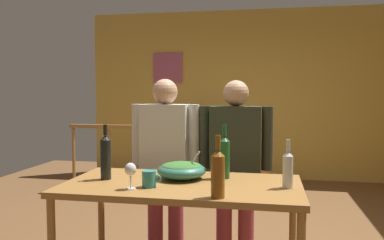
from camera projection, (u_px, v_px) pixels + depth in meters
The scene contains 15 objects.
back_wall at pixel (246, 95), 6.64m from camera, with size 5.24×0.10×2.76m, color gold.
framed_picture at pixel (168, 68), 6.80m from camera, with size 0.50×0.03×0.51m, color #B05274.
stair_railing at pixel (197, 151), 5.44m from camera, with size 2.80×0.10×1.01m.
tv_console at pixel (200, 166), 6.51m from camera, with size 0.90×0.40×0.45m, color #38281E.
flat_screen_tv at pixel (199, 134), 6.45m from camera, with size 0.70×0.12×0.51m.
serving_table at pixel (182, 194), 2.67m from camera, with size 1.56×0.82×0.82m.
salad_bowl at pixel (182, 169), 2.79m from camera, with size 0.34×0.34×0.20m.
wine_glass at pixel (130, 171), 2.48m from camera, with size 0.07×0.07×0.16m.
wine_bottle_clear at pixel (288, 169), 2.51m from camera, with size 0.07×0.07×0.31m.
wine_bottle_amber at pixel (218, 172), 2.28m from camera, with size 0.08×0.08×0.36m.
wine_bottle_green at pixel (224, 156), 2.80m from camera, with size 0.08×0.08×0.38m.
wine_bottle_dark at pixel (106, 156), 2.76m from camera, with size 0.07×0.07×0.38m.
mug_teal at pixel (149, 179), 2.54m from camera, with size 0.13×0.09×0.11m.
person_standing_left at pixel (165, 154), 3.39m from camera, with size 0.58×0.22×1.53m.
person_standing_right at pixel (235, 157), 3.28m from camera, with size 0.60×0.22×1.51m.
Camera 1 is at (0.38, -3.62, 1.41)m, focal length 37.68 mm.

